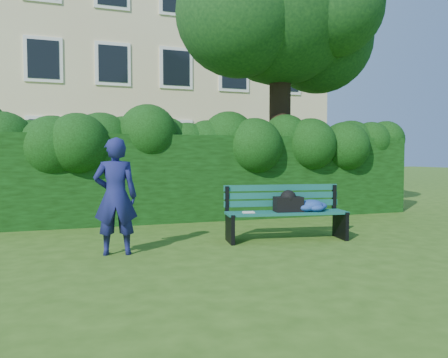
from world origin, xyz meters
name	(u,v)px	position (x,y,z in m)	size (l,w,h in m)	color
ground	(235,236)	(0.00, 0.00, 0.00)	(80.00, 80.00, 0.00)	#315516
apartment_building	(132,57)	(0.00, 13.99, 6.00)	(16.00, 8.08, 12.00)	beige
hedge	(200,178)	(0.00, 2.20, 0.90)	(10.00, 1.00, 1.80)	black
tree	(278,10)	(2.24, 3.04, 4.97)	(5.34, 4.34, 7.12)	black
park_bench	(292,209)	(0.77, -0.57, 0.50)	(2.03, 0.83, 0.89)	#105044
man_reading	(115,196)	(-2.05, -0.76, 0.81)	(0.59, 0.39, 1.62)	navy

